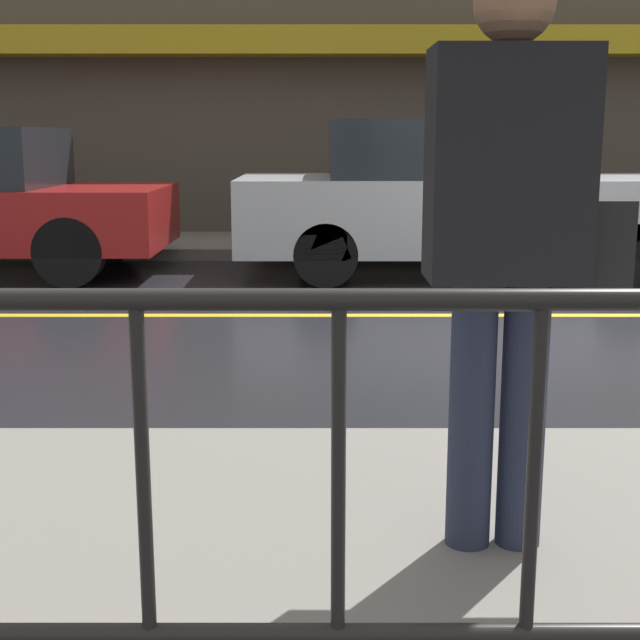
# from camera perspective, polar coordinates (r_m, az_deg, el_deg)

# --- Properties ---
(ground_plane) EXTENTS (80.00, 80.00, 0.00)m
(ground_plane) POSITION_cam_1_polar(r_m,az_deg,el_deg) (7.45, 16.20, 0.27)
(ground_plane) COLOR black
(sidewalk_far) EXTENTS (28.00, 1.94, 0.13)m
(sidewalk_far) POSITION_cam_1_polar(r_m,az_deg,el_deg) (11.45, 10.48, 4.75)
(sidewalk_far) COLOR slate
(sidewalk_far) RESTS_ON ground_plane
(lane_marking) EXTENTS (25.20, 0.12, 0.01)m
(lane_marking) POSITION_cam_1_polar(r_m,az_deg,el_deg) (7.45, 16.21, 0.30)
(lane_marking) COLOR gold
(lane_marking) RESTS_ON ground_plane
(building_storefront) EXTENTS (28.00, 0.85, 4.63)m
(building_storefront) POSITION_cam_1_polar(r_m,az_deg,el_deg) (12.47, 9.96, 15.79)
(building_storefront) COLOR #4C4238
(building_storefront) RESTS_ON ground_plane
(car_silver) EXTENTS (4.63, 1.86, 1.57)m
(car_silver) POSITION_cam_1_polar(r_m,az_deg,el_deg) (9.36, 8.90, 7.73)
(car_silver) COLOR #B2B5BA
(car_silver) RESTS_ON ground_plane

